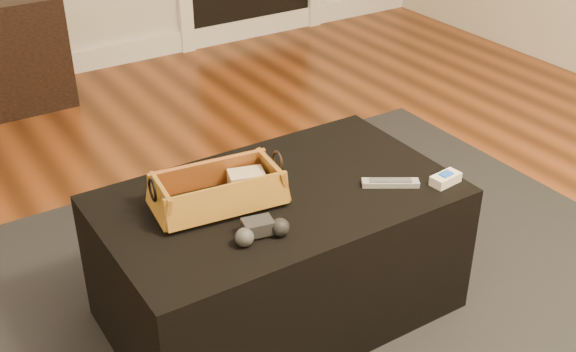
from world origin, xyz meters
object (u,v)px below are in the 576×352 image
ottoman (279,254)px  cream_gadget (446,179)px  game_controller (261,230)px  wicker_basket (218,192)px  silver_remote (390,183)px  tv_remote (214,202)px

ottoman → cream_gadget: (0.44, -0.21, 0.23)m
game_controller → cream_gadget: 0.59m
wicker_basket → silver_remote: bearing=-20.1°
tv_remote → silver_remote: bearing=-17.1°
tv_remote → silver_remote: tv_remote is taller
ottoman → cream_gadget: cream_gadget is taller
wicker_basket → cream_gadget: (0.61, -0.25, -0.03)m
silver_remote → wicker_basket: bearing=159.9°
wicker_basket → game_controller: bearing=-85.1°
ottoman → wicker_basket: size_ratio=2.64×
wicker_basket → cream_gadget: bearing=-22.1°
game_controller → silver_remote: 0.45m
tv_remote → silver_remote: 0.51m
tv_remote → wicker_basket: size_ratio=0.50×
tv_remote → game_controller: size_ratio=1.24×
ottoman → wicker_basket: bearing=168.3°
cream_gadget → silver_remote: bearing=151.5°
ottoman → silver_remote: bearing=-24.5°
wicker_basket → ottoman: bearing=-11.7°
wicker_basket → silver_remote: wicker_basket is taller
silver_remote → game_controller: bearing=-176.5°
ottoman → silver_remote: silver_remote is taller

